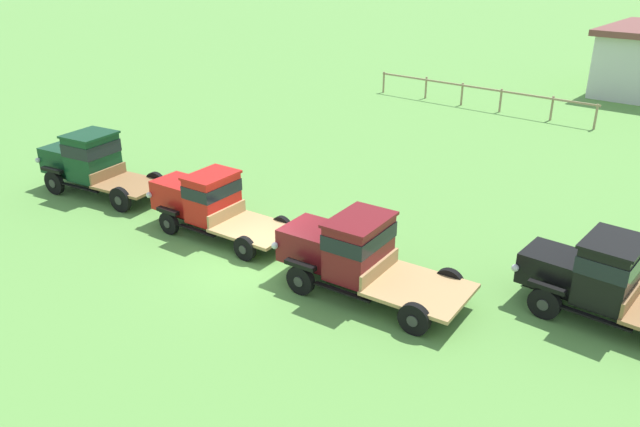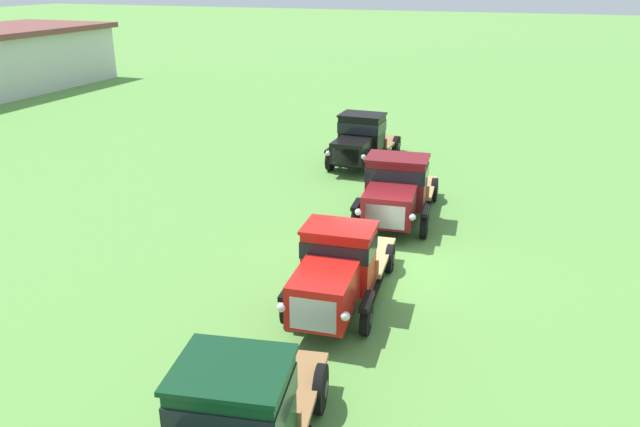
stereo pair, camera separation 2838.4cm
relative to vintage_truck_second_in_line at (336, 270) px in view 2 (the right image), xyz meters
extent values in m
plane|color=#5B9342|center=(2.83, -0.55, -1.06)|extent=(240.00, 240.00, 0.00)
cylinder|color=black|center=(-3.57, -0.94, -0.60)|extent=(0.93, 0.33, 0.92)
cylinder|color=#2D2D2D|center=(-3.55, -1.04, -0.60)|extent=(0.32, 0.09, 0.32)
cylinder|color=black|center=(-3.89, 0.83, -0.60)|extent=(0.93, 0.33, 0.92)
cylinder|color=#2D2D2D|center=(-3.91, 0.93, -0.60)|extent=(0.32, 0.09, 0.32)
cube|color=#0F381E|center=(-5.87, -0.44, 0.36)|extent=(1.61, 1.80, 1.65)
cube|color=black|center=(-5.87, -0.44, 0.74)|extent=(1.67, 1.85, 0.46)
cube|color=#0F381E|center=(-5.87, -0.44, 1.23)|extent=(1.76, 1.90, 0.08)
cube|color=olive|center=(-4.07, -0.12, -0.41)|extent=(2.60, 2.22, 0.10)
cube|color=olive|center=(-5.17, -0.32, -0.18)|extent=(0.39, 1.70, 0.44)
cylinder|color=black|center=(-0.77, -0.98, -0.68)|extent=(0.78, 0.24, 0.76)
cylinder|color=#2D2D2D|center=(-0.77, -1.09, -0.68)|extent=(0.27, 0.05, 0.27)
cylinder|color=black|center=(-0.94, 0.83, -0.68)|extent=(0.78, 0.24, 0.76)
cylinder|color=#2D2D2D|center=(-0.95, 0.93, -0.68)|extent=(0.27, 0.05, 0.27)
cylinder|color=black|center=(2.46, -0.69, -0.68)|extent=(0.78, 0.24, 0.76)
cylinder|color=#2D2D2D|center=(2.47, -0.79, -0.68)|extent=(0.27, 0.05, 0.27)
cylinder|color=black|center=(2.29, 1.12, -0.68)|extent=(0.78, 0.24, 0.76)
cylinder|color=#2D2D2D|center=(2.28, 1.22, -0.68)|extent=(0.27, 0.05, 0.27)
cube|color=black|center=(0.61, 0.06, -0.60)|extent=(4.87, 1.43, 0.12)
cube|color=red|center=(-1.12, -0.10, -0.05)|extent=(1.85, 1.43, 0.99)
cube|color=silver|center=(-1.96, -0.18, -0.10)|extent=(0.15, 1.00, 0.74)
sphere|color=silver|center=(-1.90, -0.86, -0.02)|extent=(0.20, 0.20, 0.20)
sphere|color=silver|center=(-2.03, 0.50, -0.02)|extent=(0.20, 0.20, 0.20)
cube|color=black|center=(-0.77, -0.98, -0.25)|extent=(0.89, 0.28, 0.12)
cube|color=black|center=(-0.94, 0.83, -0.25)|extent=(0.89, 0.28, 0.12)
cube|color=red|center=(0.29, 0.03, 0.18)|extent=(1.23, 1.69, 1.45)
cube|color=black|center=(0.29, 0.03, 0.51)|extent=(1.27, 1.73, 0.41)
cube|color=red|center=(0.29, 0.03, 0.95)|extent=(1.34, 1.78, 0.08)
cube|color=black|center=(0.48, -0.85, -0.62)|extent=(1.52, 0.28, 0.05)
cube|color=black|center=(0.32, 0.92, -0.62)|extent=(1.52, 0.28, 0.05)
cube|color=tan|center=(2.02, 0.19, -0.49)|extent=(2.55, 2.07, 0.10)
cube|color=tan|center=(0.87, 0.08, -0.26)|extent=(0.24, 1.73, 0.44)
cylinder|color=black|center=(5.04, -1.09, -0.65)|extent=(0.84, 0.28, 0.83)
cylinder|color=#2D2D2D|center=(5.05, -1.20, -0.65)|extent=(0.29, 0.06, 0.29)
cylinder|color=black|center=(4.83, 1.00, -0.65)|extent=(0.84, 0.28, 0.83)
cylinder|color=#2D2D2D|center=(4.82, 1.11, -0.65)|extent=(0.29, 0.06, 0.29)
cylinder|color=black|center=(8.41, -0.75, -0.65)|extent=(0.84, 0.28, 0.83)
cylinder|color=#2D2D2D|center=(8.43, -0.86, -0.65)|extent=(0.29, 0.06, 0.29)
cylinder|color=black|center=(8.21, 1.34, -0.65)|extent=(0.84, 0.28, 0.83)
cylinder|color=#2D2D2D|center=(8.19, 1.45, -0.65)|extent=(0.29, 0.06, 0.29)
cube|color=black|center=(6.51, 0.11, -0.57)|extent=(5.00, 1.64, 0.12)
cube|color=maroon|center=(4.69, -0.07, -0.03)|extent=(1.81, 1.63, 0.95)
cube|color=silver|center=(3.88, -0.15, -0.08)|extent=(0.17, 1.15, 0.71)
sphere|color=silver|center=(3.95, -0.93, -0.01)|extent=(0.20, 0.20, 0.20)
sphere|color=silver|center=(3.80, 0.63, -0.01)|extent=(0.20, 0.20, 0.20)
cube|color=black|center=(5.04, -1.09, -0.18)|extent=(0.97, 0.29, 0.12)
cube|color=black|center=(4.83, 1.00, -0.18)|extent=(0.97, 0.29, 0.12)
cube|color=maroon|center=(6.12, 0.07, 0.25)|extent=(1.39, 1.96, 1.52)
cube|color=black|center=(6.12, 0.07, 0.60)|extent=(1.44, 2.00, 0.43)
cube|color=maroon|center=(6.12, 0.07, 1.06)|extent=(1.52, 2.05, 0.08)
cube|color=black|center=(6.34, -0.94, -0.59)|extent=(1.70, 0.31, 0.05)
cube|color=black|center=(6.14, 1.11, -0.59)|extent=(1.70, 0.31, 0.05)
cube|color=tan|center=(7.94, 0.26, -0.46)|extent=(2.66, 2.38, 0.10)
cube|color=tan|center=(6.76, 0.14, -0.23)|extent=(0.28, 1.99, 0.44)
cylinder|color=black|center=(10.57, 1.98, -0.65)|extent=(0.83, 0.20, 0.83)
cylinder|color=#2D2D2D|center=(10.57, 1.86, -0.65)|extent=(0.29, 0.03, 0.29)
cylinder|color=black|center=(10.58, 3.90, -0.65)|extent=(0.83, 0.20, 0.83)
cylinder|color=#2D2D2D|center=(10.58, 4.01, -0.65)|extent=(0.29, 0.03, 0.29)
cylinder|color=black|center=(13.81, 1.96, -0.65)|extent=(0.83, 0.20, 0.83)
cylinder|color=#2D2D2D|center=(13.81, 1.85, -0.65)|extent=(0.29, 0.03, 0.29)
cylinder|color=black|center=(13.82, 3.89, -0.65)|extent=(0.83, 0.20, 0.83)
cylinder|color=#2D2D2D|center=(13.82, 4.00, -0.65)|extent=(0.29, 0.03, 0.29)
cube|color=black|center=(12.11, 2.93, -0.57)|extent=(4.64, 1.07, 0.12)
cube|color=black|center=(10.35, 2.94, -0.09)|extent=(1.51, 1.35, 0.83)
cube|color=silver|center=(9.62, 2.94, -0.13)|extent=(0.06, 1.06, 0.62)
sphere|color=silver|center=(9.61, 2.22, -0.07)|extent=(0.20, 0.20, 0.20)
sphere|color=silver|center=(9.61, 3.66, -0.07)|extent=(0.20, 0.20, 0.20)
cube|color=black|center=(10.57, 1.98, -0.18)|extent=(0.96, 0.20, 0.12)
cube|color=black|center=(10.58, 3.90, -0.18)|extent=(0.96, 0.20, 0.12)
cube|color=black|center=(11.70, 2.93, 0.26)|extent=(1.20, 1.70, 1.54)
cube|color=black|center=(11.70, 2.93, 0.61)|extent=(1.25, 1.73, 0.43)
cube|color=black|center=(11.70, 2.93, 1.07)|extent=(1.32, 1.77, 0.08)
cube|color=black|center=(11.82, 1.99, -0.59)|extent=(1.68, 0.15, 0.05)
cube|color=black|center=(11.82, 3.87, -0.59)|extent=(1.68, 0.15, 0.05)
cube|color=olive|center=(13.46, 2.93, -0.46)|extent=(2.34, 1.97, 0.10)
cube|color=olive|center=(12.34, 2.93, -0.23)|extent=(0.09, 1.83, 0.44)
camera|label=1|loc=(14.84, -12.07, 7.76)|focal=35.00mm
camera|label=2|loc=(-12.41, -4.24, 6.49)|focal=35.00mm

